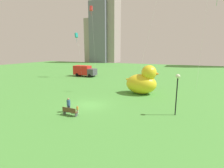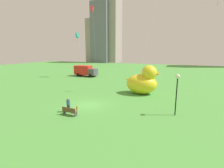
% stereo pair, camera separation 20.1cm
% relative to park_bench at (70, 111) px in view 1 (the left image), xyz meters
% --- Properties ---
extents(ground_plane, '(140.00, 140.00, 0.00)m').
position_rel_park_bench_xyz_m(ground_plane, '(0.13, 3.97, -0.48)').
color(ground_plane, '#4C953D').
extents(park_bench, '(1.73, 0.53, 0.90)m').
position_rel_park_bench_xyz_m(park_bench, '(0.00, 0.00, 0.00)').
color(park_bench, brown).
rests_on(park_bench, ground).
extents(person_adult, '(0.40, 0.40, 1.65)m').
position_rel_park_bench_xyz_m(person_adult, '(-0.73, 0.82, 0.44)').
color(person_adult, '#38476B').
rests_on(person_adult, ground).
extents(person_child, '(0.22, 0.22, 0.91)m').
position_rel_park_bench_xyz_m(person_child, '(0.43, 0.81, 0.03)').
color(person_child, silver).
rests_on(person_child, ground).
extents(giant_inflatable_duck, '(5.61, 3.60, 4.65)m').
position_rel_park_bench_xyz_m(giant_inflatable_duck, '(5.08, 12.33, 1.50)').
color(giant_inflatable_duck, yellow).
rests_on(giant_inflatable_duck, ground).
extents(lamppost, '(0.45, 0.45, 4.47)m').
position_rel_park_bench_xyz_m(lamppost, '(10.44, 4.49, 2.92)').
color(lamppost, black).
rests_on(lamppost, ground).
extents(box_truck, '(6.32, 2.58, 2.85)m').
position_rel_park_bench_xyz_m(box_truck, '(-13.42, 24.96, 0.97)').
color(box_truck, red).
rests_on(box_truck, ground).
extents(city_skyline, '(85.07, 13.40, 40.63)m').
position_rel_park_bench_xyz_m(city_skyline, '(-11.07, 78.13, 17.22)').
color(city_skyline, '#9E938C').
rests_on(city_skyline, ground).
extents(kite_teal, '(1.35, 1.43, 11.21)m').
position_rel_park_bench_xyz_m(kite_teal, '(-14.29, 23.07, 10.06)').
color(kite_teal, silver).
rests_on(kite_teal, ground).
extents(kite_red, '(1.21, 1.36, 17.47)m').
position_rel_park_bench_xyz_m(kite_red, '(-10.72, 24.50, 16.24)').
color(kite_red, silver).
rests_on(kite_red, ground).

